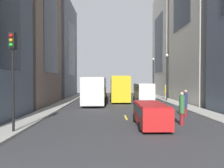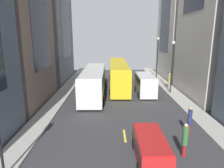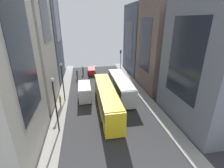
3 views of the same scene
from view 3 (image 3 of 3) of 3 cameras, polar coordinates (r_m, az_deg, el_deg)
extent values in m
plane|color=#333335|center=(30.50, -3.01, -3.98)|extent=(40.42, 40.42, 0.00)
cube|color=#9E9B93|center=(32.08, 9.99, -2.81)|extent=(1.88, 44.00, 0.15)
cube|color=#9E9B93|center=(30.55, -16.71, -4.73)|extent=(1.88, 44.00, 0.15)
cube|color=yellow|center=(50.20, -6.12, 6.25)|extent=(0.16, 2.00, 0.01)
cube|color=yellow|center=(40.18, -4.94, 2.39)|extent=(0.16, 2.00, 0.01)
cube|color=yellow|center=(30.50, -3.01, -3.97)|extent=(0.16, 2.00, 0.01)
cube|color=yellow|center=(21.59, 0.73, -15.84)|extent=(0.16, 2.00, 0.01)
cube|color=#4C5666|center=(43.92, 10.08, 15.00)|extent=(6.43, 11.27, 16.75)
cube|color=#1E232D|center=(43.92, 10.08, 15.00)|extent=(6.50, 6.20, 9.21)
cube|color=#7A665B|center=(33.90, 17.79, 13.04)|extent=(7.79, 9.90, 17.40)
cube|color=#1E232D|center=(33.90, 17.79, 13.04)|extent=(7.87, 5.44, 9.57)
cube|color=slate|center=(23.14, 30.67, 7.67)|extent=(6.50, 11.62, 17.50)
cube|color=#1E232D|center=(23.14, 30.67, 7.67)|extent=(6.56, 6.39, 9.62)
cube|color=silver|center=(30.05, 3.00, -0.69)|extent=(2.55, 12.00, 3.00)
cube|color=black|center=(29.74, 3.03, 0.83)|extent=(2.60, 11.04, 1.20)
cube|color=beige|center=(29.50, 3.06, 2.09)|extent=(2.45, 11.52, 0.08)
cylinder|color=black|center=(27.61, 7.08, -5.84)|extent=(0.46, 1.00, 1.00)
cylinder|color=black|center=(27.05, 2.30, -6.29)|extent=(0.46, 1.00, 1.00)
cylinder|color=black|center=(34.13, 3.47, -0.22)|extent=(0.46, 1.00, 1.00)
cylinder|color=black|center=(33.68, -0.41, -0.48)|extent=(0.46, 1.00, 1.00)
cube|color=yellow|center=(25.15, -1.91, -5.07)|extent=(2.45, 14.41, 3.30)
cube|color=black|center=(24.78, -1.93, -3.30)|extent=(2.50, 13.26, 1.48)
cube|color=gold|center=(24.44, -1.95, -1.53)|extent=(2.35, 13.84, 0.08)
cylinder|color=black|center=(22.30, 2.82, -13.32)|extent=(0.44, 0.76, 0.76)
cylinder|color=black|center=(21.98, -3.09, -13.91)|extent=(0.44, 0.76, 0.76)
cylinder|color=black|center=(29.92, -0.99, -3.67)|extent=(0.44, 0.76, 0.76)
cylinder|color=black|center=(29.68, -5.30, -3.98)|extent=(0.44, 0.76, 0.76)
cube|color=white|center=(29.21, -9.53, -2.55)|extent=(2.05, 5.38, 2.30)
cube|color=black|center=(28.91, -9.62, -1.19)|extent=(2.09, 4.95, 0.69)
cube|color=silver|center=(28.75, -9.67, -0.39)|extent=(1.97, 5.16, 0.08)
cylinder|color=black|center=(28.14, -7.40, -5.63)|extent=(0.37, 0.72, 0.72)
cylinder|color=black|center=(28.14, -11.25, -5.88)|extent=(0.37, 0.72, 0.72)
cylinder|color=black|center=(31.14, -7.76, -2.87)|extent=(0.37, 0.72, 0.72)
cylinder|color=black|center=(31.15, -11.22, -3.09)|extent=(0.37, 0.72, 0.72)
cube|color=red|center=(42.70, -7.19, 4.57)|extent=(1.74, 4.18, 1.25)
cube|color=black|center=(42.61, -7.21, 4.97)|extent=(1.77, 3.85, 0.53)
cube|color=#A91A1A|center=(42.51, -7.23, 5.43)|extent=(1.67, 4.01, 0.08)
cylinder|color=black|center=(41.65, -5.95, 3.49)|extent=(0.31, 0.62, 0.62)
cylinder|color=black|center=(41.58, -8.15, 3.35)|extent=(0.31, 0.62, 0.62)
cylinder|color=black|center=(44.12, -6.23, 4.51)|extent=(0.31, 0.62, 0.62)
cylinder|color=black|center=(44.05, -8.30, 4.38)|extent=(0.31, 0.62, 0.62)
cylinder|color=gray|center=(27.34, -17.52, -6.92)|extent=(0.26, 0.26, 0.81)
cylinder|color=gold|center=(26.92, -17.74, -5.15)|extent=(0.35, 0.35, 1.08)
sphere|color=beige|center=(26.64, -17.90, -3.87)|extent=(0.25, 0.25, 0.25)
cylinder|color=maroon|center=(42.50, -10.06, 3.77)|extent=(0.27, 0.27, 0.80)
cylinder|color=#336B38|center=(42.21, -10.15, 5.06)|extent=(0.36, 0.36, 1.20)
sphere|color=beige|center=(42.02, -10.21, 5.98)|extent=(0.22, 0.22, 0.22)
cylinder|color=maroon|center=(39.75, -12.03, 2.35)|extent=(0.23, 0.23, 0.78)
cylinder|color=navy|center=(39.45, -12.14, 3.71)|extent=(0.31, 0.31, 1.20)
sphere|color=tan|center=(39.24, -12.23, 4.72)|extent=(0.25, 0.25, 0.25)
cylinder|color=black|center=(44.95, 3.02, 7.76)|extent=(0.14, 0.14, 4.61)
cube|color=black|center=(44.38, 3.09, 11.22)|extent=(0.32, 0.32, 0.90)
sphere|color=red|center=(44.50, 3.04, 11.57)|extent=(0.20, 0.20, 0.20)
sphere|color=orange|center=(44.54, 3.03, 11.26)|extent=(0.20, 0.20, 0.20)
sphere|color=green|center=(44.59, 3.03, 10.94)|extent=(0.20, 0.20, 0.20)
cylinder|color=black|center=(20.55, -19.00, -7.81)|extent=(0.18, 0.18, 6.60)
sphere|color=silver|center=(19.16, -20.24, 1.33)|extent=(0.44, 0.44, 0.44)
cylinder|color=black|center=(28.16, -16.73, 0.08)|extent=(0.18, 0.18, 6.21)
sphere|color=silver|center=(27.18, -17.47, 6.54)|extent=(0.44, 0.44, 0.44)
camera|label=1|loc=(54.45, -5.25, 10.73)|focal=30.78mm
camera|label=2|loc=(52.39, -5.54, 15.15)|focal=32.49mm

